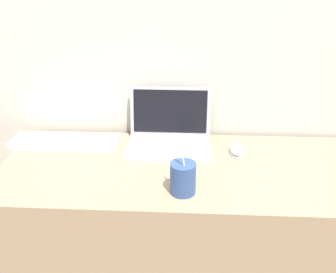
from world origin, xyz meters
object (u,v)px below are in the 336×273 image
laptop (169,134)px  drink_cup (184,178)px  computer_mouse (237,150)px  external_keyboard (65,142)px

laptop → drink_cup: laptop is taller
computer_mouse → external_keyboard: size_ratio=0.24×
drink_cup → computer_mouse: bearing=55.0°
computer_mouse → external_keyboard: (-0.69, 0.04, -0.00)m
laptop → external_keyboard: laptop is taller
drink_cup → computer_mouse: (0.20, 0.29, -0.04)m
laptop → computer_mouse: size_ratio=3.19×
external_keyboard → computer_mouse: bearing=-3.6°
drink_cup → computer_mouse: 0.35m
laptop → drink_cup: (0.06, -0.34, 0.01)m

